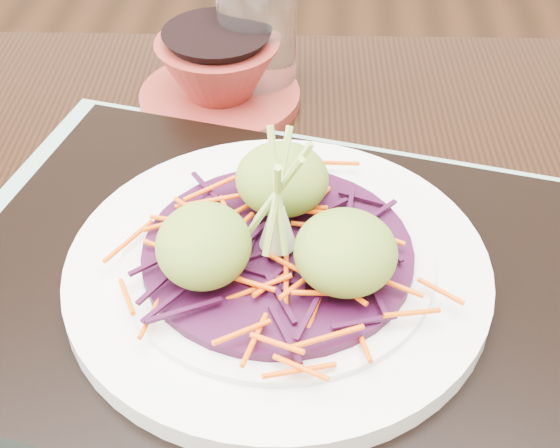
# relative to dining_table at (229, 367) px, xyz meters

# --- Properties ---
(dining_table) EXTENTS (1.13, 0.78, 0.68)m
(dining_table) POSITION_rel_dining_table_xyz_m (0.00, 0.00, 0.00)
(dining_table) COLOR black
(dining_table) RESTS_ON ground
(placemat) EXTENTS (0.55, 0.47, 0.00)m
(placemat) POSITION_rel_dining_table_xyz_m (0.04, -0.01, 0.09)
(placemat) COLOR gray
(placemat) RESTS_ON dining_table
(serving_tray) EXTENTS (0.48, 0.40, 0.02)m
(serving_tray) POSITION_rel_dining_table_xyz_m (0.04, -0.01, 0.10)
(serving_tray) COLOR black
(serving_tray) RESTS_ON placemat
(white_plate) EXTENTS (0.27, 0.27, 0.02)m
(white_plate) POSITION_rel_dining_table_xyz_m (0.04, -0.01, 0.12)
(white_plate) COLOR silver
(white_plate) RESTS_ON serving_tray
(cabbage_bed) EXTENTS (0.17, 0.17, 0.01)m
(cabbage_bed) POSITION_rel_dining_table_xyz_m (0.04, -0.01, 0.14)
(cabbage_bed) COLOR #380B2D
(cabbage_bed) RESTS_ON white_plate
(carrot_julienne) EXTENTS (0.21, 0.21, 0.01)m
(carrot_julienne) POSITION_rel_dining_table_xyz_m (0.04, -0.01, 0.14)
(carrot_julienne) COLOR #ED5004
(carrot_julienne) RESTS_ON cabbage_bed
(guacamole_scoops) EXTENTS (0.15, 0.13, 0.05)m
(guacamole_scoops) POSITION_rel_dining_table_xyz_m (0.04, -0.01, 0.16)
(guacamole_scoops) COLOR olive
(guacamole_scoops) RESTS_ON cabbage_bed
(scallion_garnish) EXTENTS (0.06, 0.06, 0.09)m
(scallion_garnish) POSITION_rel_dining_table_xyz_m (0.04, -0.01, 0.18)
(scallion_garnish) COLOR #93B849
(scallion_garnish) RESTS_ON cabbage_bed
(water_glass) EXTENTS (0.07, 0.07, 0.10)m
(water_glass) POSITION_rel_dining_table_xyz_m (-0.00, 0.26, 0.14)
(water_glass) COLOR white
(water_glass) RESTS_ON dining_table
(terracotta_bowl_set) EXTENTS (0.17, 0.17, 0.06)m
(terracotta_bowl_set) POSITION_rel_dining_table_xyz_m (-0.03, 0.23, 0.12)
(terracotta_bowl_set) COLOR maroon
(terracotta_bowl_set) RESTS_ON dining_table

